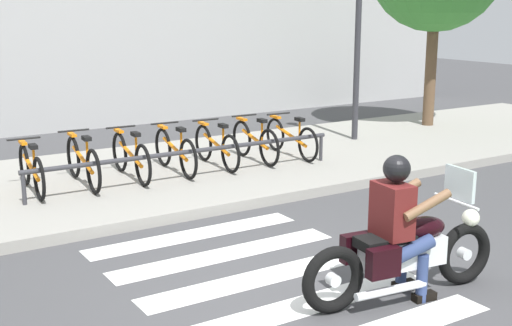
# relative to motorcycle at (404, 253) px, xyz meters

# --- Properties ---
(ground_plane) EXTENTS (48.00, 48.00, 0.00)m
(ground_plane) POSITION_rel_motorcycle_xyz_m (-0.83, 0.35, -0.46)
(ground_plane) COLOR #424244
(sidewalk) EXTENTS (24.00, 4.40, 0.15)m
(sidewalk) POSITION_rel_motorcycle_xyz_m (-0.83, 5.48, -0.39)
(sidewalk) COLOR gray
(sidewalk) RESTS_ON ground
(crosswalk_stripe_2) EXTENTS (2.80, 0.40, 0.01)m
(crosswalk_stripe_2) POSITION_rel_motorcycle_xyz_m (-0.88, 0.35, -0.46)
(crosswalk_stripe_2) COLOR white
(crosswalk_stripe_2) RESTS_ON ground
(crosswalk_stripe_3) EXTENTS (2.80, 0.40, 0.01)m
(crosswalk_stripe_3) POSITION_rel_motorcycle_xyz_m (-0.88, 1.15, -0.46)
(crosswalk_stripe_3) COLOR white
(crosswalk_stripe_3) RESTS_ON ground
(crosswalk_stripe_4) EXTENTS (2.80, 0.40, 0.01)m
(crosswalk_stripe_4) POSITION_rel_motorcycle_xyz_m (-0.88, 1.95, -0.46)
(crosswalk_stripe_4) COLOR white
(crosswalk_stripe_4) RESTS_ON ground
(crosswalk_stripe_5) EXTENTS (2.80, 0.40, 0.01)m
(crosswalk_stripe_5) POSITION_rel_motorcycle_xyz_m (-0.88, 2.75, -0.46)
(crosswalk_stripe_5) COLOR white
(crosswalk_stripe_5) RESTS_ON ground
(motorcycle) EXTENTS (2.22, 0.72, 1.24)m
(motorcycle) POSITION_rel_motorcycle_xyz_m (0.00, 0.00, 0.00)
(motorcycle) COLOR black
(motorcycle) RESTS_ON ground
(rider) EXTENTS (0.67, 0.59, 1.45)m
(rider) POSITION_rel_motorcycle_xyz_m (-0.08, 0.01, 0.37)
(rider) COLOR #591919
(rider) RESTS_ON ground
(bicycle_0) EXTENTS (0.48, 1.61, 0.75)m
(bicycle_0) POSITION_rel_motorcycle_xyz_m (-2.21, 5.25, 0.03)
(bicycle_0) COLOR black
(bicycle_0) RESTS_ON sidewalk
(bicycle_1) EXTENTS (0.48, 1.74, 0.79)m
(bicycle_1) POSITION_rel_motorcycle_xyz_m (-1.45, 5.25, 0.05)
(bicycle_1) COLOR black
(bicycle_1) RESTS_ON sidewalk
(bicycle_2) EXTENTS (0.48, 1.72, 0.78)m
(bicycle_2) POSITION_rel_motorcycle_xyz_m (-0.69, 5.25, 0.04)
(bicycle_2) COLOR black
(bicycle_2) RESTS_ON sidewalk
(bicycle_3) EXTENTS (0.48, 1.68, 0.78)m
(bicycle_3) POSITION_rel_motorcycle_xyz_m (0.07, 5.25, 0.04)
(bicycle_3) COLOR black
(bicycle_3) RESTS_ON sidewalk
(bicycle_4) EXTENTS (0.48, 1.65, 0.76)m
(bicycle_4) POSITION_rel_motorcycle_xyz_m (0.83, 5.25, 0.04)
(bicycle_4) COLOR black
(bicycle_4) RESTS_ON sidewalk
(bicycle_5) EXTENTS (0.48, 1.60, 0.78)m
(bicycle_5) POSITION_rel_motorcycle_xyz_m (1.59, 5.25, 0.04)
(bicycle_5) COLOR black
(bicycle_5) RESTS_ON sidewalk
(bicycle_6) EXTENTS (0.48, 1.70, 0.73)m
(bicycle_6) POSITION_rel_motorcycle_xyz_m (2.35, 5.25, 0.03)
(bicycle_6) COLOR black
(bicycle_6) RESTS_ON sidewalk
(bike_rack) EXTENTS (5.15, 0.07, 0.49)m
(bike_rack) POSITION_rel_motorcycle_xyz_m (0.07, 4.70, 0.11)
(bike_rack) COLOR #333338
(bike_rack) RESTS_ON sidewalk
(street_lamp) EXTENTS (0.28, 0.28, 4.61)m
(street_lamp) POSITION_rel_motorcycle_xyz_m (4.36, 5.88, 2.31)
(street_lamp) COLOR #2D2D33
(street_lamp) RESTS_ON ground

